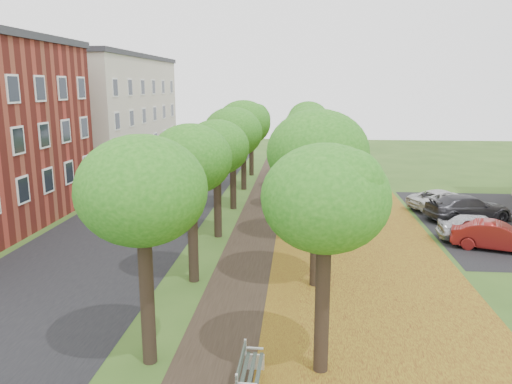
% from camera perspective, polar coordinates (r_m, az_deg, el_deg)
% --- Properties ---
extents(ground, '(120.00, 120.00, 0.00)m').
position_cam_1_polar(ground, '(14.81, -3.34, -19.16)').
color(ground, '#2D4C19').
rests_on(ground, ground).
extents(street_asphalt, '(8.00, 70.00, 0.01)m').
position_cam_1_polar(street_asphalt, '(30.08, -13.44, -3.01)').
color(street_asphalt, black).
rests_on(street_asphalt, ground).
extents(footpath, '(3.20, 70.00, 0.01)m').
position_cam_1_polar(footpath, '(28.63, 0.99, -3.43)').
color(footpath, black).
rests_on(footpath, ground).
extents(leaf_verge, '(7.50, 70.00, 0.01)m').
position_cam_1_polar(leaf_verge, '(28.73, 11.00, -3.60)').
color(leaf_verge, olive).
rests_on(leaf_verge, ground).
extents(parking_lot, '(9.00, 16.00, 0.01)m').
position_cam_1_polar(parking_lot, '(31.72, 26.29, -3.17)').
color(parking_lot, black).
rests_on(parking_lot, ground).
extents(tree_row_west, '(3.58, 33.58, 6.37)m').
position_cam_1_polar(tree_row_west, '(27.97, -3.50, 6.19)').
color(tree_row_west, black).
rests_on(tree_row_west, ground).
extents(tree_row_east, '(3.58, 33.58, 6.37)m').
position_cam_1_polar(tree_row_east, '(27.67, 6.43, 6.08)').
color(tree_row_east, black).
rests_on(tree_row_east, ground).
extents(building_cream, '(10.30, 20.30, 10.40)m').
position_cam_1_polar(building_cream, '(49.35, -17.75, 8.69)').
color(building_cream, beige).
rests_on(building_cream, ground).
extents(bench, '(0.57, 1.85, 0.87)m').
position_cam_1_polar(bench, '(13.67, -0.79, -19.83)').
color(bench, '#2D3831').
rests_on(bench, ground).
extents(car_silver, '(4.18, 1.87, 1.40)m').
position_cam_1_polar(car_silver, '(27.33, 24.28, -3.79)').
color(car_silver, '#ABACB0').
rests_on(car_silver, ground).
extents(car_red, '(4.30, 2.60, 1.34)m').
position_cam_1_polar(car_red, '(26.35, 25.78, -4.55)').
color(car_red, maroon).
rests_on(car_red, ground).
extents(car_grey, '(5.37, 3.28, 1.46)m').
position_cam_1_polar(car_grey, '(31.35, 23.07, -1.68)').
color(car_grey, '#2E2E32').
rests_on(car_grey, ground).
extents(car_white, '(4.98, 3.70, 1.26)m').
position_cam_1_polar(car_white, '(33.39, 20.67, -0.86)').
color(car_white, beige).
rests_on(car_white, ground).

